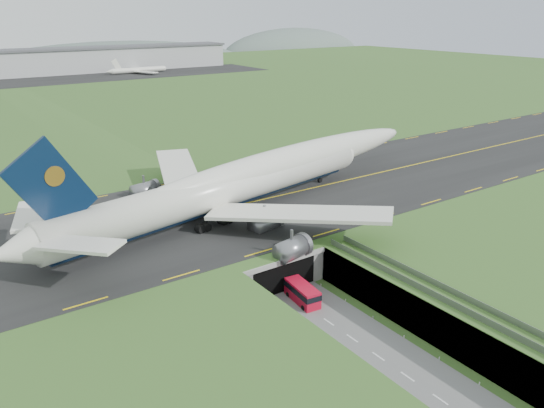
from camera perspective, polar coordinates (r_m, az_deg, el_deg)
ground at (r=81.68m, az=4.72°, el=-11.72°), size 900.00×900.00×0.00m
airfield_deck at (r=80.15m, az=4.78°, el=-9.90°), size 800.00×800.00×6.00m
trench_road at (r=76.97m, az=8.36°, el=-14.00°), size 12.00×75.00×0.20m
taxiway at (r=103.82m, az=-6.77°, el=-0.88°), size 800.00×44.00×0.18m
tunnel_portal at (r=91.93m, az=-1.85°, el=-5.47°), size 17.00×22.30×6.00m
guideway at (r=75.42m, az=21.01°, el=-11.34°), size 3.00×53.00×7.05m
jumbo_jet at (r=104.77m, az=-2.12°, el=2.74°), size 102.04×63.50×21.39m
shuttle_tram at (r=83.78m, az=3.28°, el=-9.54°), size 3.44×7.31×2.89m
distant_hills at (r=497.50m, az=-22.56°, el=13.16°), size 700.00×91.00×60.00m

